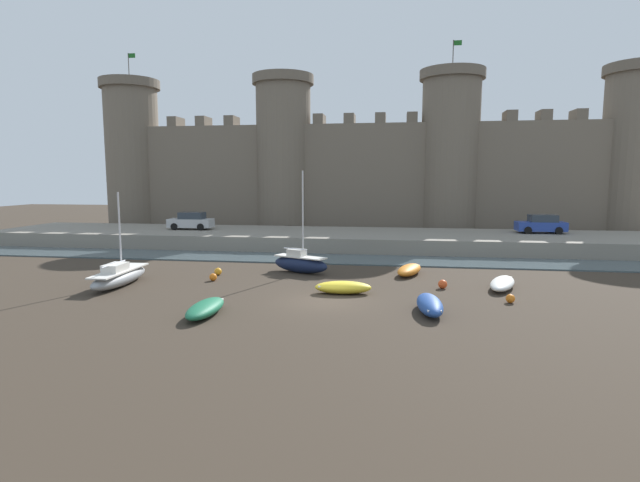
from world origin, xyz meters
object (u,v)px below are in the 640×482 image
(rowboat_midflat_right, at_px, (502,283))
(mooring_buoy_near_shore, at_px, (443,284))
(mooring_buoy_near_channel, at_px, (218,271))
(mooring_buoy_off_centre, at_px, (510,299))
(rowboat_near_channel_right, at_px, (430,304))
(sailboat_foreground_centre, at_px, (300,263))
(car_quay_east, at_px, (191,221))
(rowboat_midflat_left, at_px, (343,287))
(rowboat_near_channel_left, at_px, (409,270))
(mooring_buoy_mid_mud, at_px, (213,277))
(sailboat_midflat_centre, at_px, (119,276))
(car_quay_west, at_px, (541,224))
(rowboat_foreground_left, at_px, (205,308))

(rowboat_midflat_right, relative_size, mooring_buoy_near_shore, 7.93)
(mooring_buoy_near_channel, bearing_deg, mooring_buoy_off_centre, -15.32)
(rowboat_near_channel_right, relative_size, mooring_buoy_near_channel, 7.40)
(sailboat_foreground_centre, bearing_deg, car_quay_east, 134.93)
(rowboat_midflat_left, xyz_separation_m, mooring_buoy_near_shore, (5.37, 2.02, -0.10))
(sailboat_foreground_centre, bearing_deg, mooring_buoy_near_shore, -21.39)
(rowboat_near_channel_left, relative_size, mooring_buoy_near_channel, 7.48)
(rowboat_midflat_right, height_order, mooring_buoy_off_centre, rowboat_midflat_right)
(car_quay_east, bearing_deg, mooring_buoy_mid_mud, -63.09)
(rowboat_near_channel_left, xyz_separation_m, car_quay_east, (-19.96, 12.69, 1.73))
(mooring_buoy_off_centre, distance_m, mooring_buoy_mid_mud, 16.69)
(sailboat_foreground_centre, bearing_deg, sailboat_midflat_centre, -150.35)
(car_quay_east, bearing_deg, rowboat_near_channel_right, -46.34)
(sailboat_midflat_centre, relative_size, mooring_buoy_near_shore, 11.07)
(car_quay_west, bearing_deg, rowboat_midflat_right, -110.90)
(sailboat_midflat_centre, bearing_deg, mooring_buoy_off_centre, -2.09)
(rowboat_midflat_right, height_order, mooring_buoy_near_channel, rowboat_midflat_right)
(rowboat_near_channel_left, xyz_separation_m, mooring_buoy_off_centre, (4.76, -6.48, -0.13))
(car_quay_east, bearing_deg, mooring_buoy_near_channel, -61.39)
(car_quay_west, bearing_deg, rowboat_near_channel_right, -115.38)
(sailboat_midflat_centre, bearing_deg, mooring_buoy_mid_mud, 23.48)
(rowboat_midflat_left, bearing_deg, rowboat_foreground_left, -137.94)
(sailboat_midflat_centre, xyz_separation_m, rowboat_near_channel_left, (16.50, 5.71, -0.19))
(mooring_buoy_near_channel, xyz_separation_m, car_quay_west, (23.71, 16.15, 1.84))
(rowboat_near_channel_left, xyz_separation_m, rowboat_midflat_right, (5.04, -3.19, -0.03))
(sailboat_foreground_centre, distance_m, car_quay_east, 18.40)
(rowboat_near_channel_right, bearing_deg, sailboat_midflat_centre, 169.32)
(sailboat_midflat_centre, xyz_separation_m, mooring_buoy_off_centre, (21.26, -0.78, -0.32))
(sailboat_midflat_centre, relative_size, rowboat_near_channel_left, 1.59)
(sailboat_foreground_centre, bearing_deg, mooring_buoy_near_channel, -162.33)
(sailboat_foreground_centre, height_order, car_quay_east, sailboat_foreground_centre)
(car_quay_west, bearing_deg, sailboat_foreground_centre, -142.10)
(mooring_buoy_off_centre, xyz_separation_m, car_quay_east, (-24.71, 19.17, 1.86))
(rowboat_near_channel_right, xyz_separation_m, car_quay_east, (-20.65, 21.64, 1.68))
(rowboat_near_channel_right, bearing_deg, mooring_buoy_near_shore, 78.68)
(sailboat_midflat_centre, bearing_deg, sailboat_foreground_centre, 29.65)
(rowboat_foreground_left, bearing_deg, mooring_buoy_near_shore, 32.89)
(rowboat_near_channel_right, height_order, rowboat_foreground_left, rowboat_near_channel_right)
(rowboat_near_channel_right, xyz_separation_m, mooring_buoy_near_shore, (1.05, 5.23, -0.15))
(sailboat_foreground_centre, relative_size, mooring_buoy_mid_mud, 14.56)
(sailboat_midflat_centre, relative_size, car_quay_east, 1.35)
(rowboat_midflat_left, bearing_deg, rowboat_midflat_right, 16.39)
(rowboat_near_channel_right, height_order, mooring_buoy_near_channel, rowboat_near_channel_right)
(rowboat_near_channel_left, xyz_separation_m, sailboat_foreground_centre, (-7.00, -0.30, 0.30))
(rowboat_near_channel_right, relative_size, sailboat_foreground_centre, 0.53)
(sailboat_foreground_centre, distance_m, car_quay_west, 23.74)
(mooring_buoy_mid_mud, height_order, car_quay_west, car_quay_west)
(sailboat_midflat_centre, bearing_deg, rowboat_near_channel_left, 19.08)
(rowboat_midflat_left, distance_m, car_quay_east, 24.68)
(mooring_buoy_near_shore, height_order, mooring_buoy_near_channel, mooring_buoy_near_shore)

